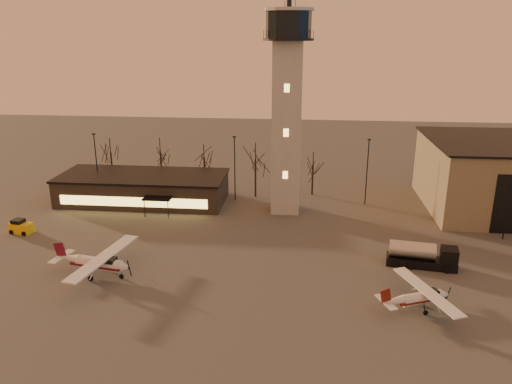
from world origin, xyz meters
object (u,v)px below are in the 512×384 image
control_tower (287,99)px  terminal (143,188)px  service_cart (21,228)px  cessna_front (423,300)px  fuel_truck (421,257)px  cessna_rear (101,266)px

control_tower → terminal: bearing=174.9°
terminal → service_cart: (-12.06, -13.97, -1.46)m
control_tower → cessna_front: 33.42m
fuel_truck → service_cart: 50.26m
terminal → service_cart: terminal is taller
control_tower → service_cart: (-34.06, -11.99, -15.63)m
control_tower → cessna_rear: 33.12m
cessna_front → cessna_rear: size_ratio=0.79×
terminal → service_cart: 18.52m
cessna_front → terminal: bearing=120.3°
terminal → cessna_rear: terminal is taller
cessna_rear → fuel_truck: 35.27m
fuel_truck → service_cart: fuel_truck is taller
cessna_front → fuel_truck: fuel_truck is taller
cessna_front → service_cart: bearing=141.8°
terminal → cessna_front: size_ratio=2.64×
service_cart → fuel_truck: bearing=4.3°
fuel_truck → terminal: bearing=162.7°
terminal → fuel_truck: size_ratio=3.25×
control_tower → cessna_rear: bearing=-129.7°
cessna_rear → fuel_truck: cessna_rear is taller
cessna_rear → control_tower: bearing=60.7°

